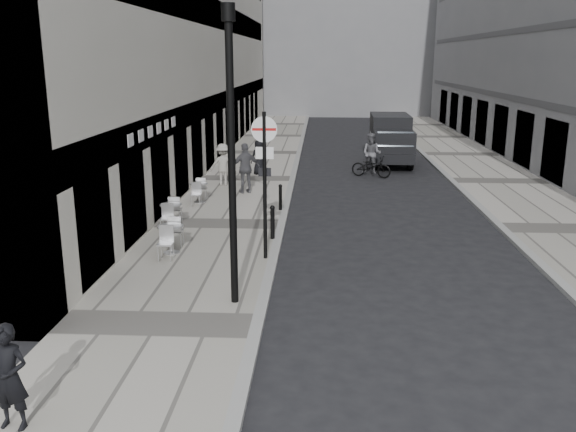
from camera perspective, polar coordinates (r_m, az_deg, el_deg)
name	(u,v)px	position (r m, az deg, el deg)	size (l,w,h in m)	color
ground	(239,405)	(10.05, -4.63, -17.25)	(120.00, 120.00, 0.00)	black
sidewalk	(247,179)	(27.16, -3.81, 3.44)	(4.00, 60.00, 0.12)	#A69F95
far_sidewalk	(499,182)	(28.06, 19.13, 3.03)	(4.00, 60.00, 0.12)	#A69F95
walking_man	(9,377)	(9.74, -24.63, -13.55)	(0.58, 0.38, 1.59)	black
sign_post	(265,166)	(15.68, -2.21, 4.66)	(0.66, 0.10, 3.86)	black
lamppost	(231,144)	(12.61, -5.33, 6.69)	(0.28, 0.28, 6.21)	black
bollard_near	(280,198)	(21.26, -0.72, 1.69)	(0.11, 0.11, 0.86)	black
bollard_far	(273,223)	(17.86, -1.46, -0.68)	(0.13, 0.13, 0.94)	black
panel_van	(391,137)	(31.81, 9.59, 7.32)	(2.07, 5.26, 2.45)	black
cyclist	(371,160)	(28.06, 7.81, 5.20)	(1.96, 1.35, 2.01)	black
pedestrian_a	(246,168)	(23.96, -3.98, 4.48)	(1.15, 0.48, 1.97)	#504F54
pedestrian_b	(223,165)	(25.55, -6.10, 4.81)	(1.12, 0.65, 1.74)	#9F9B93
pedestrian_c	(259,157)	(27.91, -2.71, 5.55)	(0.78, 0.51, 1.59)	black
cafe_table_near	(171,237)	(16.84, -10.90, -1.93)	(0.71, 1.60, 0.91)	silver
cafe_table_mid	(199,191)	(22.61, -8.33, 2.32)	(0.66, 1.48, 0.84)	silver
cafe_table_far	(171,214)	(19.40, -10.87, 0.22)	(0.68, 1.55, 0.88)	silver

